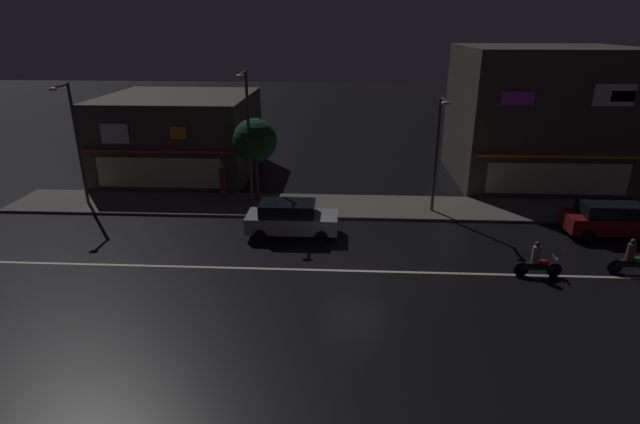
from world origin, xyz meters
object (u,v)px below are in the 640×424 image
at_px(parked_car_near_kerb, 611,219).
at_px(motorcycle_opposite_lane, 537,262).
at_px(motorcycle_following, 632,259).
at_px(streetlamp_west, 74,134).
at_px(parked_car_trailing, 291,218).
at_px(pedestrian_on_sidewalk, 223,182).
at_px(streetlamp_east, 438,144).
at_px(streetlamp_mid, 248,129).
at_px(traffic_cone, 294,220).

relative_size(parked_car_near_kerb, motorcycle_opposite_lane, 2.26).
height_order(parked_car_near_kerb, motorcycle_following, parked_car_near_kerb).
distance_m(streetlamp_west, parked_car_trailing, 12.73).
bearing_deg(parked_car_near_kerb, parked_car_trailing, 2.90).
relative_size(pedestrian_on_sidewalk, motorcycle_opposite_lane, 1.04).
xyz_separation_m(parked_car_near_kerb, motorcycle_opposite_lane, (-4.89, -4.38, -0.24)).
bearing_deg(motorcycle_opposite_lane, parked_car_near_kerb, -130.63).
xyz_separation_m(streetlamp_east, parked_car_trailing, (-7.19, -3.21, -2.91)).
bearing_deg(parked_car_trailing, motorcycle_opposite_lane, 160.56).
relative_size(pedestrian_on_sidewalk, parked_car_trailing, 0.46).
bearing_deg(parked_car_trailing, parked_car_near_kerb, -177.10).
xyz_separation_m(streetlamp_west, parked_car_trailing, (11.83, -3.47, -3.17)).
bearing_deg(parked_car_near_kerb, streetlamp_mid, -9.23).
height_order(streetlamp_east, motorcycle_following, streetlamp_east).
bearing_deg(parked_car_near_kerb, streetlamp_east, -17.08).
distance_m(parked_car_trailing, motorcycle_following, 14.47).
bearing_deg(streetlamp_mid, parked_car_trailing, -54.68).
height_order(streetlamp_west, parked_car_near_kerb, streetlamp_west).
distance_m(streetlamp_mid, parked_car_near_kerb, 18.29).
distance_m(streetlamp_east, pedestrian_on_sidewalk, 12.02).
relative_size(streetlamp_west, pedestrian_on_sidewalk, 3.31).
bearing_deg(motorcycle_opposite_lane, pedestrian_on_sidewalk, -22.54).
distance_m(streetlamp_east, parked_car_trailing, 8.39).
relative_size(motorcycle_opposite_lane, traffic_cone, 3.45).
bearing_deg(parked_car_trailing, streetlamp_east, -155.96).
xyz_separation_m(streetlamp_mid, traffic_cone, (2.60, -2.31, -4.10)).
xyz_separation_m(streetlamp_mid, parked_car_near_kerb, (17.72, -2.88, -3.51)).
relative_size(parked_car_trailing, traffic_cone, 7.82).
bearing_deg(pedestrian_on_sidewalk, streetlamp_mid, -172.94).
distance_m(streetlamp_east, motorcycle_opposite_lane, 8.11).
relative_size(parked_car_trailing, motorcycle_opposite_lane, 2.26).
relative_size(streetlamp_mid, parked_car_trailing, 1.67).
bearing_deg(streetlamp_west, pedestrian_on_sidewalk, 10.61).
xyz_separation_m(pedestrian_on_sidewalk, motorcycle_following, (18.52, -8.01, -0.43)).
height_order(streetlamp_west, pedestrian_on_sidewalk, streetlamp_west).
bearing_deg(traffic_cone, motorcycle_following, -17.66).
bearing_deg(traffic_cone, streetlamp_mid, 138.41).
distance_m(parked_car_near_kerb, motorcycle_following, 4.06).
bearing_deg(streetlamp_east, motorcycle_opposite_lane, -65.90).
relative_size(pedestrian_on_sidewalk, traffic_cone, 3.60).
height_order(streetlamp_mid, motorcycle_following, streetlamp_mid).
relative_size(motorcycle_following, traffic_cone, 3.45).
height_order(pedestrian_on_sidewalk, parked_car_trailing, pedestrian_on_sidewalk).
height_order(streetlamp_west, motorcycle_following, streetlamp_west).
height_order(parked_car_near_kerb, motorcycle_opposite_lane, parked_car_near_kerb).
distance_m(streetlamp_west, parked_car_near_kerb, 27.28).
bearing_deg(parked_car_near_kerb, pedestrian_on_sidewalk, -11.84).
bearing_deg(streetlamp_west, traffic_cone, -10.20).
xyz_separation_m(pedestrian_on_sidewalk, parked_car_near_kerb, (19.53, -4.09, -0.19)).
distance_m(streetlamp_west, motorcycle_opposite_lane, 23.43).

